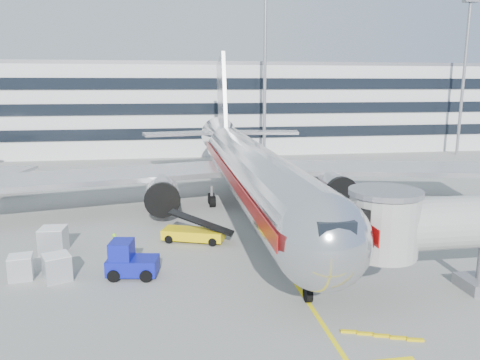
{
  "coord_description": "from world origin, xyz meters",
  "views": [
    {
      "loc": [
        -7.48,
        -31.21,
        11.84
      ],
      "look_at": [
        -1.5,
        6.71,
        4.0
      ],
      "focal_mm": 35.0,
      "sensor_mm": 36.0,
      "label": 1
    }
  ],
  "objects": [
    {
      "name": "lead_in_line",
      "position": [
        0.0,
        10.0,
        0.01
      ],
      "size": [
        0.25,
        70.0,
        0.01
      ],
      "primitive_type": "cube",
      "color": "yellow",
      "rests_on": "ground"
    },
    {
      "name": "ground",
      "position": [
        0.0,
        0.0,
        0.0
      ],
      "size": [
        180.0,
        180.0,
        0.0
      ],
      "primitive_type": "plane",
      "color": "gray",
      "rests_on": "ground"
    },
    {
      "name": "belt_loader",
      "position": [
        -5.66,
        3.25,
        0.67
      ],
      "size": [
        5.05,
        3.22,
        2.37
      ],
      "color": "yellow",
      "rests_on": "ground"
    },
    {
      "name": "cargo_container_right",
      "position": [
        -14.4,
        -2.68,
        0.82
      ],
      "size": [
        2.01,
        2.01,
        1.62
      ],
      "color": "silver",
      "rests_on": "ground"
    },
    {
      "name": "cargo_container_left",
      "position": [
        -15.73,
        2.41,
        0.93
      ],
      "size": [
        1.84,
        1.84,
        1.85
      ],
      "color": "silver",
      "rests_on": "ground"
    },
    {
      "name": "light_mast_centre",
      "position": [
        8.0,
        42.0,
        14.88
      ],
      "size": [
        2.4,
        1.2,
        25.45
      ],
      "color": "gray",
      "rests_on": "ground"
    },
    {
      "name": "terminal",
      "position": [
        0.0,
        57.95,
        7.8
      ],
      "size": [
        150.0,
        24.25,
        15.6
      ],
      "color": "silver",
      "rests_on": "ground"
    },
    {
      "name": "light_mast_east",
      "position": [
        42.0,
        42.0,
        14.88
      ],
      "size": [
        2.4,
        1.2,
        25.45
      ],
      "color": "gray",
      "rests_on": "ground"
    },
    {
      "name": "main_jet",
      "position": [
        0.0,
        11.72,
        4.23
      ],
      "size": [
        50.95,
        48.7,
        16.06
      ],
      "color": "silver",
      "rests_on": "ground"
    },
    {
      "name": "cargo_container_front",
      "position": [
        -16.66,
        -2.12,
        0.75
      ],
      "size": [
        1.61,
        1.61,
        1.49
      ],
      "color": "silver",
      "rests_on": "ground"
    },
    {
      "name": "ramp_worker",
      "position": [
        -11.29,
        1.08,
        0.81
      ],
      "size": [
        0.7,
        0.62,
        1.62
      ],
      "primitive_type": "imported",
      "rotation": [
        0.0,
        0.0,
        0.49
      ],
      "color": "#95FD1A",
      "rests_on": "ground"
    },
    {
      "name": "baggage_tug",
      "position": [
        -10.02,
        -2.84,
        1.01
      ],
      "size": [
        3.34,
        2.42,
        2.32
      ],
      "color": "#0D1493",
      "rests_on": "ground"
    }
  ]
}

